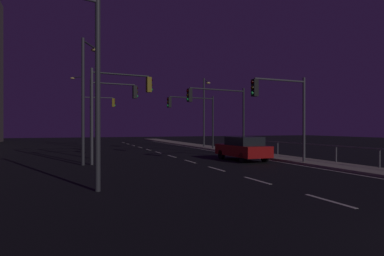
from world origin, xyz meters
name	(u,v)px	position (x,y,z in m)	size (l,w,h in m)	color
ground_plane	(187,161)	(0.00, 17.50, 0.00)	(112.00, 112.00, 0.00)	black
sidewalk_right	(273,157)	(6.53, 17.50, 0.07)	(2.24, 77.00, 0.14)	#9E937F
lane_markings_center	(172,156)	(0.00, 21.00, 0.01)	(0.14, 50.00, 0.01)	silver
lane_edge_line	(225,153)	(5.16, 22.50, 0.01)	(0.14, 53.00, 0.01)	silver
car	(243,148)	(3.46, 16.39, 0.82)	(1.94, 4.45, 1.57)	#B71414
traffic_light_overhead_east	(281,101)	(4.23, 13.26, 3.67)	(3.81, 0.44, 5.01)	#4C4C51
traffic_light_near_right	(119,98)	(-4.42, 17.42, 3.95)	(3.79, 0.66, 5.64)	#4C4C51
traffic_light_mid_left	(193,110)	(3.85, 26.74, 3.81)	(5.00, 0.92, 5.12)	#2D3033
traffic_light_mid_right	(96,111)	(-4.42, 35.27, 4.02)	(3.66, 0.41, 5.75)	#38383D
traffic_light_near_left	(219,106)	(3.36, 19.81, 3.82)	(5.08, 0.91, 5.12)	#2D3033
traffic_light_far_right	(112,104)	(-4.35, 21.62, 3.91)	(3.48, 0.58, 5.59)	#2D3033
street_lamp_across_street	(205,105)	(6.54, 30.28, 4.58)	(1.56, 1.93, 7.34)	#38383D
street_lamp_mid_block	(89,73)	(-6.59, 8.82, 4.00)	(1.84, 0.68, 6.60)	#38383D
street_lamp_median	(86,89)	(-6.32, 17.52, 4.42)	(1.17, 2.00, 7.32)	#38383D
street_lamp_corner	(81,104)	(-5.90, 38.89, 4.95)	(1.52, 1.32, 8.40)	#4C4C51
barrier_fence	(380,153)	(7.50, 9.59, 0.87)	(0.09, 23.26, 0.98)	#59595E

